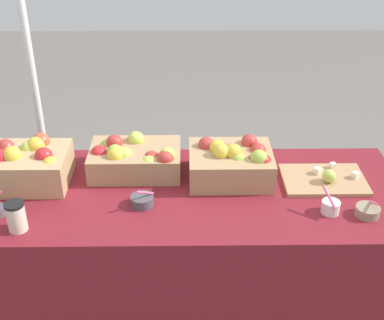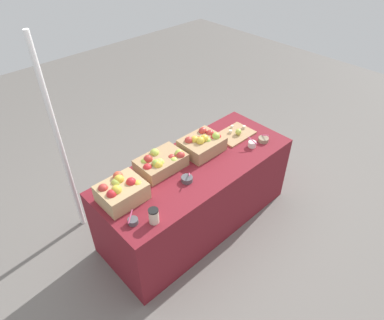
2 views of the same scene
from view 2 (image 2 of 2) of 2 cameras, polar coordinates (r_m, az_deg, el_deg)
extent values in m
plane|color=slate|center=(3.54, 0.67, -10.03)|extent=(10.00, 10.00, 0.00)
cube|color=maroon|center=(3.28, 0.71, -5.74)|extent=(1.90, 0.76, 0.74)
cube|color=tan|center=(2.71, -11.72, -5.37)|extent=(0.35, 0.29, 0.15)
sphere|color=#B2C64C|center=(2.71, -12.57, -3.82)|extent=(0.08, 0.08, 0.08)
sphere|color=red|center=(2.60, -13.37, -5.70)|extent=(0.08, 0.08, 0.08)
sphere|color=gold|center=(2.70, -12.20, -3.23)|extent=(0.08, 0.08, 0.08)
sphere|color=#B2332D|center=(2.67, -14.74, -4.72)|extent=(0.08, 0.08, 0.08)
sphere|color=gold|center=(2.61, -12.60, -4.97)|extent=(0.08, 0.08, 0.08)
sphere|color=gold|center=(2.67, -9.12, -4.19)|extent=(0.08, 0.08, 0.08)
sphere|color=#B2C64C|center=(2.70, -12.63, -3.83)|extent=(0.08, 0.08, 0.08)
sphere|color=#D14C33|center=(2.73, -12.35, -2.69)|extent=(0.08, 0.08, 0.08)
sphere|color=red|center=(2.67, -10.21, -3.73)|extent=(0.08, 0.08, 0.08)
cube|color=tan|center=(2.96, -5.23, -0.49)|extent=(0.42, 0.27, 0.12)
sphere|color=#B2C64C|center=(2.88, -5.42, -0.51)|extent=(0.08, 0.08, 0.08)
sphere|color=#B2332D|center=(2.94, -1.97, 0.75)|extent=(0.08, 0.08, 0.08)
sphere|color=#B2C64C|center=(2.98, -6.32, 1.20)|extent=(0.08, 0.08, 0.08)
sphere|color=#99B742|center=(2.92, -7.95, -0.45)|extent=(0.08, 0.08, 0.08)
sphere|color=#B2332D|center=(2.91, -7.41, 0.11)|extent=(0.08, 0.08, 0.08)
sphere|color=#B2332D|center=(2.95, -3.41, 0.23)|extent=(0.08, 0.08, 0.08)
sphere|color=#99B742|center=(2.85, -6.03, -0.64)|extent=(0.08, 0.08, 0.08)
sphere|color=gold|center=(2.85, -5.74, -0.84)|extent=(0.08, 0.08, 0.08)
sphere|color=#B2C64C|center=(2.96, -2.15, 1.09)|extent=(0.08, 0.08, 0.08)
sphere|color=red|center=(2.85, -7.50, -1.36)|extent=(0.08, 0.08, 0.08)
sphere|color=#B2C64C|center=(2.92, -3.02, -0.26)|extent=(0.08, 0.08, 0.08)
cube|color=tan|center=(3.15, 1.68, 2.54)|extent=(0.38, 0.30, 0.13)
sphere|color=#D14C33|center=(3.13, 1.00, 3.39)|extent=(0.08, 0.08, 0.08)
sphere|color=red|center=(3.17, 4.30, 3.79)|extent=(0.08, 0.08, 0.08)
sphere|color=gold|center=(3.10, 2.10, 3.62)|extent=(0.08, 0.08, 0.08)
sphere|color=gold|center=(3.06, 1.41, 3.24)|extent=(0.08, 0.08, 0.08)
sphere|color=#99B742|center=(3.11, 2.58, 3.16)|extent=(0.08, 0.08, 0.08)
sphere|color=gold|center=(3.09, 0.46, 3.42)|extent=(0.08, 0.08, 0.08)
sphere|color=#B2332D|center=(3.08, -0.56, 3.26)|extent=(0.08, 0.08, 0.08)
sphere|color=#B2332D|center=(3.21, 1.80, 4.88)|extent=(0.08, 0.08, 0.08)
sphere|color=#B2332D|center=(3.16, 3.75, 3.67)|extent=(0.08, 0.08, 0.08)
sphere|color=#99B742|center=(3.14, 4.05, 3.97)|extent=(0.08, 0.08, 0.08)
sphere|color=#B2332D|center=(3.20, 3.03, 4.44)|extent=(0.08, 0.08, 0.08)
cube|color=tan|center=(3.42, 7.23, 4.31)|extent=(0.37, 0.26, 0.02)
cube|color=beige|center=(3.42, 6.50, 4.79)|extent=(0.04, 0.04, 0.03)
sphere|color=#B2C64C|center=(3.39, 7.82, 4.72)|extent=(0.06, 0.06, 0.06)
cube|color=beige|center=(3.51, 8.76, 5.52)|extent=(0.04, 0.04, 0.03)
cube|color=beige|center=(3.50, 6.76, 5.61)|extent=(0.03, 0.03, 0.02)
cylinder|color=silver|center=(3.28, 10.09, 2.64)|extent=(0.08, 0.08, 0.05)
cylinder|color=#EA598C|center=(3.23, 10.12, 3.27)|extent=(0.05, 0.09, 0.07)
cylinder|color=gray|center=(3.37, 11.93, 3.39)|extent=(0.10, 0.10, 0.04)
cylinder|color=#EA598C|center=(3.36, 12.25, 4.09)|extent=(0.01, 0.08, 0.05)
cylinder|color=#4C4C51|center=(2.85, -0.86, -3.22)|extent=(0.10, 0.10, 0.04)
cylinder|color=#EA598C|center=(2.81, -0.47, -2.47)|extent=(0.07, 0.08, 0.06)
cylinder|color=#4C4C51|center=(2.56, -9.90, -10.11)|extent=(0.08, 0.08, 0.04)
cylinder|color=#EA598C|center=(2.53, -10.35, -9.33)|extent=(0.08, 0.06, 0.06)
cylinder|color=beige|center=(2.52, -6.45, -9.43)|extent=(0.08, 0.08, 0.11)
cylinder|color=black|center=(2.47, -6.55, -8.45)|extent=(0.08, 0.08, 0.01)
cylinder|color=white|center=(3.07, -21.27, 2.22)|extent=(0.04, 0.04, 1.93)
camera|label=1|loc=(1.76, 50.95, 2.64)|focal=49.20mm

